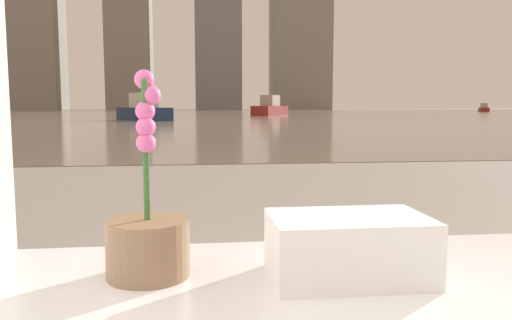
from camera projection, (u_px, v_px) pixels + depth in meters
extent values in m
cylinder|color=#8C6B4C|center=(148.00, 248.00, 0.95)|extent=(0.16, 0.16, 0.11)
cylinder|color=#38662D|center=(146.00, 150.00, 0.93)|extent=(0.01, 0.01, 0.26)
sphere|color=pink|center=(144.00, 79.00, 0.93)|extent=(0.04, 0.04, 0.04)
sphere|color=pink|center=(151.00, 95.00, 0.93)|extent=(0.04, 0.04, 0.04)
sphere|color=pink|center=(145.00, 111.00, 0.93)|extent=(0.04, 0.04, 0.04)
sphere|color=pink|center=(146.00, 127.00, 0.93)|extent=(0.04, 0.04, 0.04)
sphere|color=pink|center=(146.00, 143.00, 0.93)|extent=(0.04, 0.04, 0.04)
cube|color=white|center=(348.00, 268.00, 0.94)|extent=(0.29, 0.19, 0.04)
cube|color=white|center=(348.00, 247.00, 0.94)|extent=(0.29, 0.19, 0.04)
cube|color=white|center=(349.00, 226.00, 0.93)|extent=(0.29, 0.19, 0.04)
cube|color=gray|center=(200.00, 113.00, 61.46)|extent=(180.00, 110.00, 0.01)
cube|color=maroon|center=(270.00, 111.00, 43.95)|extent=(3.83, 4.88, 0.83)
cube|color=#B2A893|center=(270.00, 101.00, 43.86)|extent=(1.93, 2.13, 0.94)
cube|color=maroon|center=(484.00, 110.00, 72.14)|extent=(2.44, 3.53, 0.59)
cube|color=#B2A893|center=(484.00, 105.00, 72.07)|extent=(1.28, 1.49, 0.67)
cube|color=navy|center=(144.00, 114.00, 28.82)|extent=(3.53, 4.30, 0.74)
cube|color=silver|center=(143.00, 100.00, 28.73)|extent=(1.75, 1.89, 0.84)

